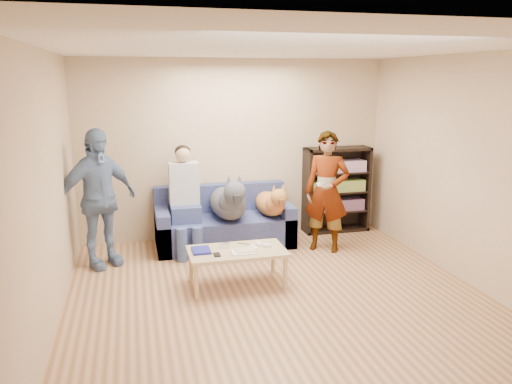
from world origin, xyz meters
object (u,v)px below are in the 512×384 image
object	(u,v)px
person_standing_right	(327,192)
person_seated	(185,196)
person_standing_left	(98,199)
dog_tan	(271,203)
sofa	(224,225)
coffee_table	(237,254)
notebook_blue	(201,250)
bookshelf	(336,188)
camera_silver	(225,245)
dog_gray	(229,202)

from	to	relation	value
person_standing_right	person_seated	size ratio (longest dim) A/B	1.12
person_standing_left	dog_tan	xyz separation A→B (m)	(2.30, 0.26, -0.26)
sofa	coffee_table	world-z (taller)	sofa
person_standing_left	notebook_blue	xyz separation A→B (m)	(1.13, -0.96, -0.44)
person_standing_left	coffee_table	xyz separation A→B (m)	(1.53, -1.01, -0.50)
dog_tan	coffee_table	bearing A→B (deg)	-121.06
person_standing_right	bookshelf	distance (m)	0.95
person_standing_right	camera_silver	bearing A→B (deg)	-121.12
notebook_blue	dog_gray	xyz separation A→B (m)	(0.55, 1.20, 0.24)
sofa	person_seated	world-z (taller)	person_seated
sofa	dog_gray	xyz separation A→B (m)	(0.04, -0.20, 0.39)
dog_gray	bookshelf	distance (m)	1.81
notebook_blue	person_seated	xyz separation A→B (m)	(-0.03, 1.28, 0.34)
person_standing_left	camera_silver	distance (m)	1.72
sofa	notebook_blue	bearing A→B (deg)	-110.08
dog_gray	dog_tan	size ratio (longest dim) A/B	1.12
person_standing_left	sofa	distance (m)	1.80
person_seated	dog_tan	xyz separation A→B (m)	(1.20, -0.06, -0.16)
sofa	bookshelf	distance (m)	1.86
sofa	bookshelf	world-z (taller)	bookshelf
notebook_blue	person_seated	world-z (taller)	person_seated
camera_silver	sofa	distance (m)	1.36
camera_silver	dog_gray	distance (m)	1.18
person_standing_left	dog_gray	distance (m)	1.72
person_standing_left	sofa	size ratio (longest dim) A/B	0.92
camera_silver	person_standing_left	bearing A→B (deg)	147.92
person_standing_right	sofa	size ratio (longest dim) A/B	0.86
person_standing_right	bookshelf	world-z (taller)	person_standing_right
dog_gray	person_standing_left	bearing A→B (deg)	-171.87
person_seated	notebook_blue	bearing A→B (deg)	-88.52
sofa	dog_tan	world-z (taller)	dog_tan
person_standing_right	person_seated	distance (m)	1.92
camera_silver	person_seated	xyz separation A→B (m)	(-0.31, 1.21, 0.33)
person_standing_left	camera_silver	world-z (taller)	person_standing_left
person_standing_right	coffee_table	size ratio (longest dim) A/B	1.49
person_standing_right	dog_tan	size ratio (longest dim) A/B	1.43
person_seated	coffee_table	world-z (taller)	person_seated
person_standing_right	sofa	xyz separation A→B (m)	(-1.32, 0.57, -0.54)
person_standing_left	person_standing_right	bearing A→B (deg)	-33.51
bookshelf	camera_silver	bearing A→B (deg)	-142.39
person_seated	bookshelf	xyz separation A→B (m)	(2.35, 0.36, -0.09)
notebook_blue	person_standing_left	bearing A→B (deg)	139.86
notebook_blue	bookshelf	distance (m)	2.84
camera_silver	dog_gray	world-z (taller)	dog_gray
sofa	person_seated	size ratio (longest dim) A/B	1.29
person_seated	dog_gray	distance (m)	0.60
person_standing_left	notebook_blue	world-z (taller)	person_standing_left
person_standing_left	bookshelf	world-z (taller)	person_standing_left
camera_silver	dog_tan	distance (m)	1.46
dog_gray	dog_tan	distance (m)	0.61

